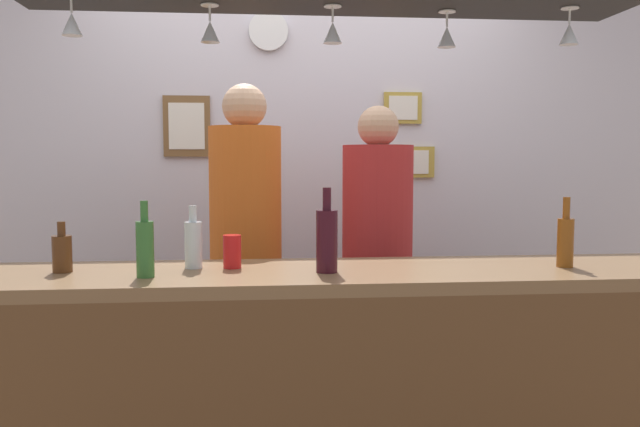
% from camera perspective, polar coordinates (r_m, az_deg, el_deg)
% --- Properties ---
extents(back_wall, '(4.40, 0.06, 2.60)m').
position_cam_1_polar(back_wall, '(3.75, -1.43, 2.95)').
color(back_wall, silver).
rests_on(back_wall, ground_plane).
extents(bar_counter, '(2.70, 0.55, 1.03)m').
position_cam_1_polar(bar_counter, '(2.27, 1.47, -14.02)').
color(bar_counter, brown).
rests_on(bar_counter, ground_plane).
extents(hanging_wineglass_far_left, '(0.07, 0.07, 0.13)m').
position_cam_1_polar(hanging_wineglass_far_left, '(2.41, -21.12, 15.47)').
color(hanging_wineglass_far_left, silver).
rests_on(hanging_wineglass_far_left, overhead_glass_rack).
extents(hanging_wineglass_left, '(0.07, 0.07, 0.13)m').
position_cam_1_polar(hanging_wineglass_left, '(2.42, -9.71, 15.69)').
color(hanging_wineglass_left, silver).
rests_on(hanging_wineglass_left, overhead_glass_rack).
extents(hanging_wineglass_center_left, '(0.07, 0.07, 0.13)m').
position_cam_1_polar(hanging_wineglass_center_left, '(2.40, 1.13, 15.83)').
color(hanging_wineglass_center_left, silver).
rests_on(hanging_wineglass_center_left, overhead_glass_rack).
extents(hanging_wineglass_center, '(0.07, 0.07, 0.13)m').
position_cam_1_polar(hanging_wineglass_center, '(2.53, 11.16, 15.18)').
color(hanging_wineglass_center, silver).
rests_on(hanging_wineglass_center, overhead_glass_rack).
extents(hanging_wineglass_center_right, '(0.07, 0.07, 0.13)m').
position_cam_1_polar(hanging_wineglass_center_right, '(2.59, 21.19, 14.69)').
color(hanging_wineglass_center_right, silver).
rests_on(hanging_wineglass_center_right, overhead_glass_rack).
extents(person_middle_orange_shirt, '(0.34, 0.34, 1.78)m').
position_cam_1_polar(person_middle_orange_shirt, '(3.08, -6.60, -1.71)').
color(person_middle_orange_shirt, '#2D334C').
rests_on(person_middle_orange_shirt, ground_plane).
extents(person_right_red_shirt, '(0.34, 0.34, 1.68)m').
position_cam_1_polar(person_right_red_shirt, '(3.13, 5.09, -2.74)').
color(person_right_red_shirt, '#2D334C').
rests_on(person_right_red_shirt, ground_plane).
extents(bottle_beer_green_import, '(0.06, 0.06, 0.26)m').
position_cam_1_polar(bottle_beer_green_import, '(2.25, -15.24, -2.87)').
color(bottle_beer_green_import, '#336B2D').
rests_on(bottle_beer_green_import, bar_counter).
extents(bottle_wine_dark_red, '(0.08, 0.08, 0.30)m').
position_cam_1_polar(bottle_wine_dark_red, '(2.27, 0.61, -2.28)').
color(bottle_wine_dark_red, '#380F19').
rests_on(bottle_wine_dark_red, bar_counter).
extents(bottle_beer_amber_tall, '(0.06, 0.06, 0.26)m').
position_cam_1_polar(bottle_beer_amber_tall, '(2.55, 20.91, -2.22)').
color(bottle_beer_amber_tall, brown).
rests_on(bottle_beer_amber_tall, bar_counter).
extents(bottle_soda_clear, '(0.06, 0.06, 0.23)m').
position_cam_1_polar(bottle_soda_clear, '(2.40, -11.15, -2.59)').
color(bottle_soda_clear, silver).
rests_on(bottle_soda_clear, bar_counter).
extents(bottle_beer_brown_stubby, '(0.07, 0.07, 0.18)m').
position_cam_1_polar(bottle_beer_brown_stubby, '(2.45, -21.87, -3.22)').
color(bottle_beer_brown_stubby, '#512D14').
rests_on(bottle_beer_brown_stubby, bar_counter).
extents(drink_can, '(0.07, 0.07, 0.12)m').
position_cam_1_polar(drink_can, '(2.38, -7.78, -3.36)').
color(drink_can, red).
rests_on(drink_can, bar_counter).
extents(picture_frame_upper_small, '(0.22, 0.02, 0.18)m').
position_cam_1_polar(picture_frame_upper_small, '(3.80, 7.34, 9.26)').
color(picture_frame_upper_small, '#B29338').
rests_on(picture_frame_upper_small, back_wall).
extents(picture_frame_caricature, '(0.26, 0.02, 0.34)m').
position_cam_1_polar(picture_frame_caricature, '(3.72, -11.72, 7.58)').
color(picture_frame_caricature, brown).
rests_on(picture_frame_caricature, back_wall).
extents(picture_frame_lower_pair, '(0.30, 0.02, 0.18)m').
position_cam_1_polar(picture_frame_lower_pair, '(3.79, 7.88, 4.54)').
color(picture_frame_lower_pair, '#B29338').
rests_on(picture_frame_lower_pair, back_wall).
extents(wall_clock, '(0.22, 0.03, 0.22)m').
position_cam_1_polar(wall_clock, '(3.76, -4.59, 15.83)').
color(wall_clock, white).
rests_on(wall_clock, back_wall).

